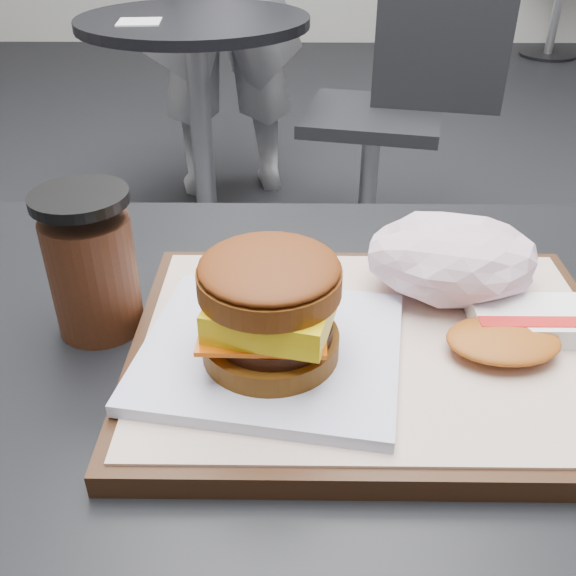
# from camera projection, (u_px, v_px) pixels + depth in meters

# --- Properties ---
(customer_table) EXTENTS (0.80, 0.60, 0.77)m
(customer_table) POSITION_uv_depth(u_px,v_px,m) (338.00, 518.00, 0.61)
(customer_table) COLOR #A5A5AA
(customer_table) RESTS_ON ground
(serving_tray) EXTENTS (0.38, 0.28, 0.02)m
(serving_tray) POSITION_uv_depth(u_px,v_px,m) (374.00, 349.00, 0.51)
(serving_tray) COLOR black
(serving_tray) RESTS_ON customer_table
(breakfast_sandwich) EXTENTS (0.22, 0.20, 0.09)m
(breakfast_sandwich) POSITION_uv_depth(u_px,v_px,m) (271.00, 318.00, 0.46)
(breakfast_sandwich) COLOR white
(breakfast_sandwich) RESTS_ON serving_tray
(hash_brown) EXTENTS (0.12, 0.09, 0.02)m
(hash_brown) POSITION_uv_depth(u_px,v_px,m) (518.00, 329.00, 0.50)
(hash_brown) COLOR white
(hash_brown) RESTS_ON serving_tray
(crumpled_wrapper) EXTENTS (0.14, 0.11, 0.06)m
(crumpled_wrapper) POSITION_uv_depth(u_px,v_px,m) (453.00, 258.00, 0.54)
(crumpled_wrapper) COLOR silver
(crumpled_wrapper) RESTS_ON serving_tray
(coffee_cup) EXTENTS (0.08, 0.08, 0.12)m
(coffee_cup) POSITION_uv_depth(u_px,v_px,m) (93.00, 269.00, 0.52)
(coffee_cup) COLOR #3B1B0E
(coffee_cup) RESTS_ON customer_table
(neighbor_table) EXTENTS (0.70, 0.70, 0.75)m
(neighbor_table) POSITION_uv_depth(u_px,v_px,m) (198.00, 84.00, 2.02)
(neighbor_table) COLOR black
(neighbor_table) RESTS_ON ground
(napkin) EXTENTS (0.13, 0.13, 0.00)m
(napkin) POSITION_uv_depth(u_px,v_px,m) (139.00, 22.00, 1.82)
(napkin) COLOR silver
(napkin) RESTS_ON neighbor_table
(neighbor_chair) EXTENTS (0.64, 0.50, 0.88)m
(neighbor_chair) POSITION_uv_depth(u_px,v_px,m) (396.00, 100.00, 2.00)
(neighbor_chair) COLOR #A2A3A7
(neighbor_chair) RESTS_ON ground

